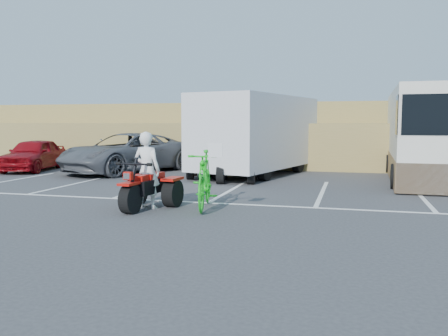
% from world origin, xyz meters
% --- Properties ---
extents(ground, '(100.00, 100.00, 0.00)m').
position_xyz_m(ground, '(0.00, 0.00, 0.00)').
color(ground, '#37373A').
rests_on(ground, ground).
extents(parking_stripes, '(28.00, 5.16, 0.01)m').
position_xyz_m(parking_stripes, '(0.87, 4.07, 0.00)').
color(parking_stripes, white).
rests_on(parking_stripes, ground).
extents(grass_embankment, '(40.00, 8.50, 3.10)m').
position_xyz_m(grass_embankment, '(0.00, 15.48, 1.42)').
color(grass_embankment, olive).
rests_on(grass_embankment, ground).
extents(red_trike_atv, '(1.49, 1.89, 1.15)m').
position_xyz_m(red_trike_atv, '(-1.21, 1.19, 0.00)').
color(red_trike_atv, '#B6100A').
rests_on(red_trike_atv, ground).
extents(rider, '(0.70, 0.50, 1.83)m').
position_xyz_m(rider, '(-1.19, 1.34, 0.92)').
color(rider, white).
rests_on(rider, ground).
extents(green_dirt_bike, '(1.09, 2.39, 1.39)m').
position_xyz_m(green_dirt_bike, '(0.14, 1.67, 0.69)').
color(green_dirt_bike, '#14BF19').
rests_on(green_dirt_bike, ground).
extents(grey_pickup, '(4.64, 6.36, 1.61)m').
position_xyz_m(grey_pickup, '(-5.43, 8.66, 0.80)').
color(grey_pickup, '#4E5157').
rests_on(grey_pickup, ground).
extents(red_car, '(2.40, 4.25, 1.36)m').
position_xyz_m(red_car, '(-9.58, 8.27, 0.68)').
color(red_car, maroon).
rests_on(red_car, ground).
extents(cargo_trailer, '(4.17, 6.99, 3.05)m').
position_xyz_m(cargo_trailer, '(-0.08, 9.18, 1.65)').
color(cargo_trailer, silver).
rests_on(cargo_trailer, ground).
extents(rv_motorhome, '(2.52, 8.79, 3.13)m').
position_xyz_m(rv_motorhome, '(5.97, 9.37, 1.36)').
color(rv_motorhome, silver).
rests_on(rv_motorhome, ground).
extents(quad_atv_blue, '(1.53, 1.84, 1.06)m').
position_xyz_m(quad_atv_blue, '(-1.72, 7.63, 0.00)').
color(quad_atv_blue, navy).
rests_on(quad_atv_blue, ground).
extents(quad_atv_green, '(1.57, 1.91, 1.11)m').
position_xyz_m(quad_atv_green, '(-0.31, 6.74, 0.00)').
color(quad_atv_green, '#195A14').
rests_on(quad_atv_green, ground).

